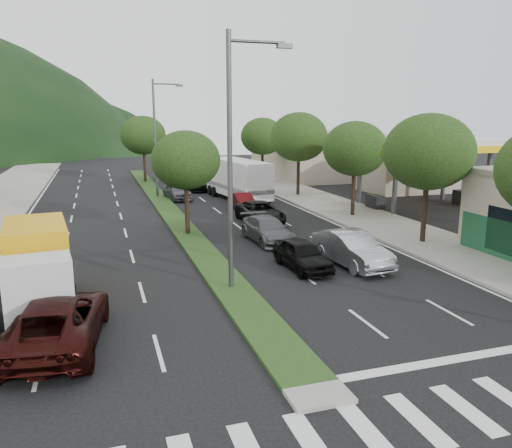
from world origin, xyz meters
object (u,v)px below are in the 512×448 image
object	(u,v)px
suv_maroon	(57,321)
car_queue_b	(267,230)
car_queue_c	(243,201)
car_queue_d	(260,212)
car_queue_f	(197,183)
motorhome	(238,179)
tree_med_near	(186,160)
tree_r_b	(429,152)
tree_r_e	(262,136)
tree_med_far	(143,135)
sedan_silver	(352,249)
car_queue_e	(177,191)
box_truck	(38,269)
streetlight_near	(235,151)
streetlight_mid	(157,133)
tree_r_c	(355,149)
tree_r_d	(299,137)
car_queue_a	(302,255)

from	to	relation	value
suv_maroon	car_queue_b	size ratio (longest dim) A/B	1.19
car_queue_c	car_queue_d	world-z (taller)	car_queue_d
car_queue_f	motorhome	distance (m)	7.15
tree_med_near	tree_r_b	bearing A→B (deg)	-26.57
tree_med_near	tree_r_e	bearing A→B (deg)	61.39
tree_r_e	tree_med_near	size ratio (longest dim) A/B	1.11
car_queue_b	tree_med_far	bearing A→B (deg)	94.83
tree_med_near	car_queue_d	size ratio (longest dim) A/B	1.19
sedan_silver	car_queue_e	xyz separation A→B (m)	(-4.77, 21.87, -0.08)
car_queue_c	box_truck	bearing A→B (deg)	-127.34
car_queue_b	car_queue_e	size ratio (longest dim) A/B	1.12
streetlight_near	streetlight_mid	bearing A→B (deg)	90.00
tree_r_b	motorhome	distance (m)	18.90
tree_r_c	car_queue_f	distance (m)	18.68
tree_r_c	suv_maroon	size ratio (longest dim) A/B	1.15
tree_r_e	tree_med_far	size ratio (longest dim) A/B	0.97
box_truck	tree_r_e	bearing A→B (deg)	-127.27
box_truck	motorhome	bearing A→B (deg)	-128.40
tree_med_far	sedan_silver	xyz separation A→B (m)	(6.27, -34.48, -4.21)
motorhome	car_queue_e	bearing A→B (deg)	154.00
tree_r_b	suv_maroon	size ratio (longest dim) A/B	1.23
sedan_silver	box_truck	size ratio (longest dim) A/B	0.77
tree_med_far	car_queue_d	distance (m)	24.87
tree_r_b	tree_med_near	world-z (taller)	tree_r_b
motorhome	streetlight_near	bearing A→B (deg)	-113.42
car_queue_f	tree_r_d	bearing A→B (deg)	-34.61
tree_r_d	car_queue_a	xyz separation A→B (m)	(-8.18, -20.33, -4.50)
car_queue_c	car_queue_e	world-z (taller)	car_queue_e
tree_r_d	streetlight_mid	bearing A→B (deg)	165.73
car_queue_a	car_queue_b	world-z (taller)	car_queue_b
streetlight_near	car_queue_d	bearing A→B (deg)	67.51
car_queue_a	car_queue_e	bearing A→B (deg)	93.00
suv_maroon	car_queue_a	distance (m)	11.36
sedan_silver	car_queue_f	distance (m)	27.02
streetlight_mid	box_truck	world-z (taller)	streetlight_mid
tree_med_far	car_queue_d	xyz separation A→B (m)	(5.20, -23.94, -4.31)
tree_r_d	box_truck	world-z (taller)	tree_r_d
tree_r_c	car_queue_c	distance (m)	9.24
tree_med_far	car_queue_c	xyz separation A→B (m)	(5.46, -18.94, -4.38)
tree_med_near	motorhome	world-z (taller)	tree_med_near
car_queue_a	motorhome	world-z (taller)	motorhome
sedan_silver	motorhome	distance (m)	20.26
car_queue_c	suv_maroon	bearing A→B (deg)	-120.44
tree_r_e	car_queue_a	world-z (taller)	tree_r_e
motorhome	streetlight_mid	bearing A→B (deg)	144.81
suv_maroon	car_queue_e	xyz separation A→B (m)	(7.85, 26.75, -0.07)
suv_maroon	car_queue_b	bearing A→B (deg)	-127.29
tree_r_c	streetlight_near	bearing A→B (deg)	-134.51
car_queue_e	motorhome	bearing A→B (deg)	-26.20
tree_med_near	car_queue_c	bearing A→B (deg)	52.31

